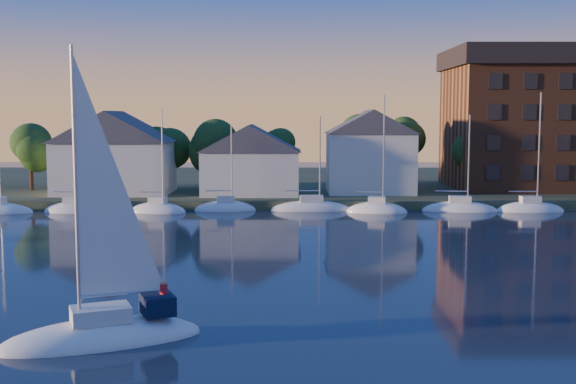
{
  "coord_description": "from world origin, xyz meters",
  "views": [
    {
      "loc": [
        -1.27,
        -26.26,
        10.13
      ],
      "look_at": [
        -1.52,
        22.0,
        4.98
      ],
      "focal_mm": 45.0,
      "sensor_mm": 36.0,
      "label": 1
    }
  ],
  "objects_px": {
    "clubhouse_centre": "(251,159)",
    "clubhouse_east": "(370,150)",
    "condo_block": "(572,118)",
    "hero_sailboat": "(104,329)",
    "clubhouse_west": "(115,151)"
  },
  "relations": [
    {
      "from": "condo_block",
      "to": "hero_sailboat",
      "type": "bearing_deg",
      "value": -126.13
    },
    {
      "from": "hero_sailboat",
      "to": "clubhouse_east",
      "type": "bearing_deg",
      "value": -130.88
    },
    {
      "from": "clubhouse_east",
      "to": "hero_sailboat",
      "type": "bearing_deg",
      "value": -108.16
    },
    {
      "from": "clubhouse_centre",
      "to": "clubhouse_east",
      "type": "bearing_deg",
      "value": 8.13
    },
    {
      "from": "clubhouse_west",
      "to": "clubhouse_east",
      "type": "height_order",
      "value": "clubhouse_east"
    },
    {
      "from": "condo_block",
      "to": "hero_sailboat",
      "type": "relative_size",
      "value": 2.18
    },
    {
      "from": "hero_sailboat",
      "to": "condo_block",
      "type": "bearing_deg",
      "value": -148.86
    },
    {
      "from": "clubhouse_west",
      "to": "condo_block",
      "type": "xyz_separation_m",
      "value": [
        56.0,
        6.95,
        3.86
      ]
    },
    {
      "from": "clubhouse_west",
      "to": "clubhouse_centre",
      "type": "xyz_separation_m",
      "value": [
        16.0,
        -1.0,
        -0.8
      ]
    },
    {
      "from": "clubhouse_centre",
      "to": "hero_sailboat",
      "type": "distance_m",
      "value": 52.18
    },
    {
      "from": "clubhouse_centre",
      "to": "hero_sailboat",
      "type": "height_order",
      "value": "hero_sailboat"
    },
    {
      "from": "clubhouse_centre",
      "to": "clubhouse_west",
      "type": "bearing_deg",
      "value": 176.42
    },
    {
      "from": "clubhouse_east",
      "to": "condo_block",
      "type": "height_order",
      "value": "condo_block"
    },
    {
      "from": "clubhouse_west",
      "to": "clubhouse_east",
      "type": "bearing_deg",
      "value": 1.91
    },
    {
      "from": "clubhouse_centre",
      "to": "clubhouse_east",
      "type": "height_order",
      "value": "clubhouse_east"
    }
  ]
}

